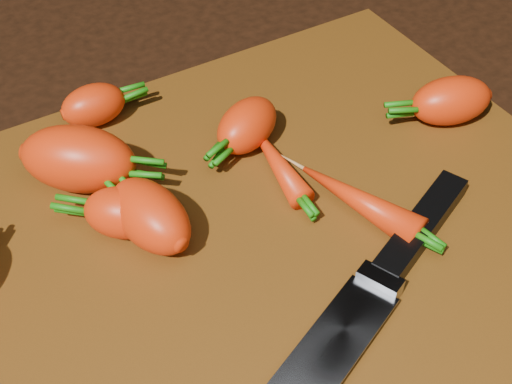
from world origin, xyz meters
TOP-DOWN VIEW (x-y plane):
  - ground at (0.00, 0.00)m, footprint 2.00×2.00m
  - cutting_board at (0.00, 0.00)m, footprint 0.50×0.40m
  - carrot_1 at (-0.09, 0.04)m, footprint 0.07×0.07m
  - carrot_2 at (-0.10, 0.10)m, footprint 0.10×0.10m
  - carrot_3 at (-0.08, 0.02)m, footprint 0.06×0.08m
  - carrot_4 at (0.03, 0.08)m, footprint 0.07×0.06m
  - carrot_5 at (-0.07, 0.17)m, footprint 0.06×0.04m
  - carrot_6 at (0.20, 0.02)m, footprint 0.08×0.06m
  - carrot_7 at (0.04, 0.04)m, footprint 0.03×0.10m
  - carrot_8 at (0.06, -0.03)m, footprint 0.06×0.11m
  - knife at (-0.05, -0.13)m, footprint 0.31×0.16m

SIDE VIEW (x-z plane):
  - ground at x=0.00m, z-range -0.01..0.00m
  - cutting_board at x=0.00m, z-range 0.00..0.01m
  - knife at x=-0.05m, z-range 0.01..0.03m
  - carrot_7 at x=0.04m, z-range 0.01..0.03m
  - carrot_8 at x=0.06m, z-range 0.01..0.04m
  - carrot_5 at x=-0.07m, z-range 0.01..0.05m
  - carrot_1 at x=-0.09m, z-range 0.01..0.05m
  - carrot_4 at x=0.03m, z-range 0.01..0.05m
  - carrot_6 at x=0.20m, z-range 0.01..0.05m
  - carrot_3 at x=-0.08m, z-range 0.01..0.06m
  - carrot_2 at x=-0.10m, z-range 0.01..0.06m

